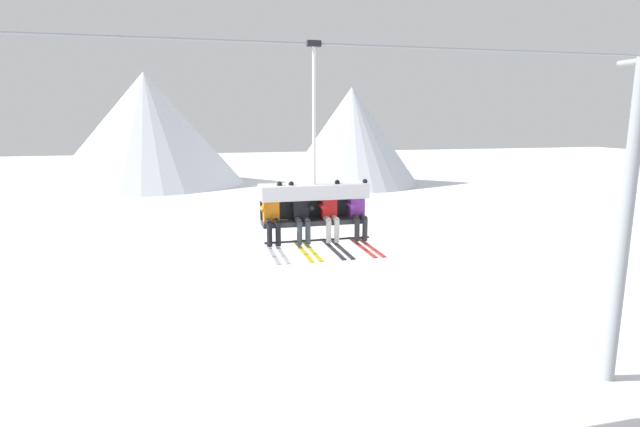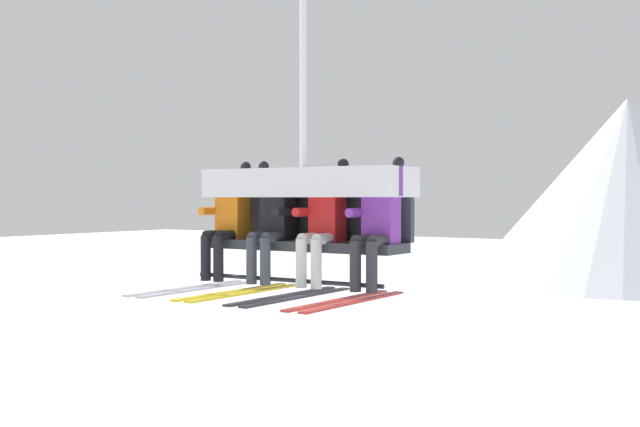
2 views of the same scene
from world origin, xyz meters
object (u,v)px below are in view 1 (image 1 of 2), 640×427
object	(u,v)px
skier_orange	(272,214)
skier_purple	(358,210)
chairlift_chair	(313,196)
skier_red	(330,211)
skier_black	(301,213)
lift_tower_far	(626,218)

from	to	relation	value
skier_orange	skier_purple	bearing A→B (deg)	0.00
chairlift_chair	skier_red	xyz separation A→B (m)	(0.31, -0.21, -0.31)
skier_red	skier_purple	distance (m)	0.62
skier_black	skier_purple	world-z (taller)	same
chairlift_chair	skier_black	distance (m)	0.49
chairlift_chair	skier_purple	world-z (taller)	chairlift_chair
skier_black	chairlift_chair	bearing A→B (deg)	34.34
lift_tower_far	skier_red	xyz separation A→B (m)	(-8.61, -0.92, 0.75)
skier_purple	skier_orange	bearing A→B (deg)	180.00
lift_tower_far	skier_black	world-z (taller)	lift_tower_far
skier_purple	skier_black	bearing A→B (deg)	180.00
lift_tower_far	skier_black	xyz separation A→B (m)	(-9.24, -0.92, 0.75)
chairlift_chair	lift_tower_far	bearing A→B (deg)	4.56
lift_tower_far	chairlift_chair	xyz separation A→B (m)	(-8.92, -0.71, 1.06)
skier_black	skier_purple	distance (m)	1.24
chairlift_chair	skier_red	size ratio (longest dim) A/B	2.38
skier_orange	lift_tower_far	bearing A→B (deg)	5.36
skier_red	skier_black	bearing A→B (deg)	180.00
skier_red	skier_purple	world-z (taller)	same
lift_tower_far	skier_black	distance (m)	9.31
skier_black	skier_red	xyz separation A→B (m)	(0.62, 0.00, 0.00)
chairlift_chair	skier_red	bearing A→B (deg)	-34.34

